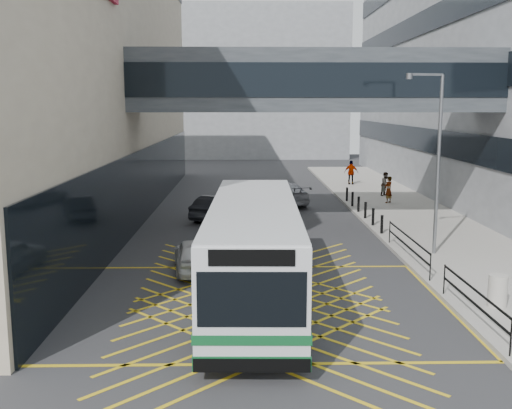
{
  "coord_description": "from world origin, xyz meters",
  "views": [
    {
      "loc": [
        -0.44,
        -18.43,
        6.32
      ],
      "look_at": [
        0.0,
        4.0,
        2.6
      ],
      "focal_mm": 42.0,
      "sensor_mm": 36.0,
      "label": 1
    }
  ],
  "objects": [
    {
      "name": "car_white",
      "position": [
        -2.34,
        4.0,
        0.66
      ],
      "size": [
        2.27,
        4.36,
        1.33
      ],
      "primitive_type": "imported",
      "rotation": [
        0.0,
        0.0,
        3.28
      ],
      "color": "silver",
      "rests_on": "ground"
    },
    {
      "name": "bollards",
      "position": [
        6.25,
        15.0,
        0.61
      ],
      "size": [
        0.14,
        10.14,
        0.9
      ],
      "color": "black",
      "rests_on": "pavement"
    },
    {
      "name": "building_far",
      "position": [
        -2.0,
        60.0,
        9.0
      ],
      "size": [
        28.0,
        16.0,
        18.0
      ],
      "primitive_type": "cube",
      "color": "gray",
      "rests_on": "ground"
    },
    {
      "name": "kerb_railings",
      "position": [
        6.15,
        1.78,
        0.88
      ],
      "size": [
        0.05,
        12.54,
        1.0
      ],
      "color": "black",
      "rests_on": "pavement"
    },
    {
      "name": "pedestrian_a",
      "position": [
        8.78,
        19.27,
        1.0
      ],
      "size": [
        0.82,
        0.8,
        1.69
      ],
      "primitive_type": "imported",
      "rotation": [
        0.0,
        0.0,
        3.86
      ],
      "color": "gray",
      "rests_on": "pavement"
    },
    {
      "name": "litter_bin",
      "position": [
        7.39,
        -0.78,
        0.66
      ],
      "size": [
        0.58,
        0.58,
        1.0
      ],
      "primitive_type": "cylinder",
      "color": "#ADA89E",
      "rests_on": "pavement"
    },
    {
      "name": "box_junction",
      "position": [
        0.0,
        0.0,
        0.0
      ],
      "size": [
        12.0,
        9.0,
        0.01
      ],
      "color": "gold",
      "rests_on": "ground"
    },
    {
      "name": "car_dark",
      "position": [
        -2.04,
        14.77,
        0.67
      ],
      "size": [
        3.17,
        4.58,
        1.34
      ],
      "primitive_type": "imported",
      "rotation": [
        0.0,
        0.0,
        2.75
      ],
      "color": "black",
      "rests_on": "ground"
    },
    {
      "name": "skybridge",
      "position": [
        3.0,
        12.0,
        7.5
      ],
      "size": [
        20.0,
        4.1,
        3.0
      ],
      "color": "#3A3F44",
      "rests_on": "ground"
    },
    {
      "name": "street_lamp",
      "position": [
        7.39,
        5.95,
        4.39
      ],
      "size": [
        1.68,
        0.58,
        7.43
      ],
      "rotation": [
        0.0,
        0.0,
        0.23
      ],
      "color": "slate",
      "rests_on": "pavement"
    },
    {
      "name": "ground",
      "position": [
        0.0,
        0.0,
        0.0
      ],
      "size": [
        120.0,
        120.0,
        0.0
      ],
      "primitive_type": "plane",
      "color": "#333335"
    },
    {
      "name": "bus",
      "position": [
        -0.14,
        0.25,
        1.77
      ],
      "size": [
        3.17,
        11.85,
        3.3
      ],
      "rotation": [
        0.0,
        0.0,
        -0.02
      ],
      "color": "silver",
      "rests_on": "ground"
    },
    {
      "name": "car_silver",
      "position": [
        2.01,
        19.71,
        0.76
      ],
      "size": [
        3.69,
        5.31,
        1.52
      ],
      "primitive_type": "imported",
      "rotation": [
        0.0,
        0.0,
        3.51
      ],
      "color": "#92939A",
      "rests_on": "ground"
    },
    {
      "name": "pedestrian_c",
      "position": [
        7.99,
        28.31,
        1.1
      ],
      "size": [
        1.22,
        0.83,
        1.88
      ],
      "primitive_type": "imported",
      "rotation": [
        0.0,
        0.0,
        2.85
      ],
      "color": "gray",
      "rests_on": "pavement"
    },
    {
      "name": "pavement",
      "position": [
        9.0,
        15.0,
        0.08
      ],
      "size": [
        6.0,
        54.0,
        0.16
      ],
      "primitive_type": "cube",
      "color": "#A09B92",
      "rests_on": "ground"
    },
    {
      "name": "pedestrian_b",
      "position": [
        9.32,
        22.31,
        0.97
      ],
      "size": [
        0.89,
        0.88,
        1.63
      ],
      "primitive_type": "imported",
      "rotation": [
        0.0,
        0.0,
        0.76
      ],
      "color": "gray",
      "rests_on": "pavement"
    }
  ]
}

